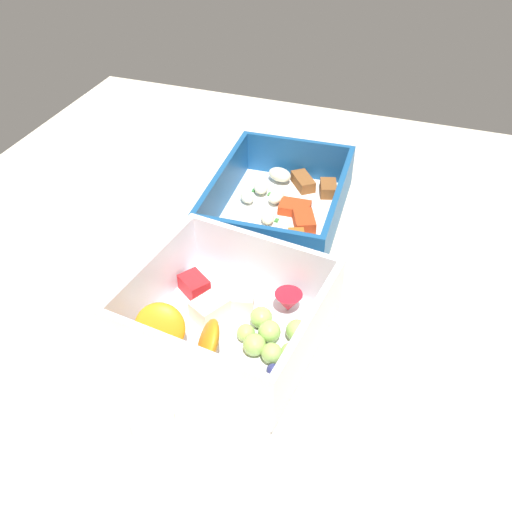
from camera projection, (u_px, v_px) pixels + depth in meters
The scene contains 4 objects.
table_surface at pixel (257, 286), 56.65cm from camera, with size 80.00×80.00×2.00cm, color beige.
pasta_container at pixel (278, 207), 62.56cm from camera, with size 19.01×14.42×5.44cm.
fruit_bowl at pixel (227, 322), 48.48cm from camera, with size 16.35×17.12×6.37cm.
paper_cup_liner at pixel (152, 422), 42.15cm from camera, with size 3.39×3.39×2.04cm, color white.
Camera 1 is at (39.51, 13.73, 39.32)cm, focal length 39.91 mm.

